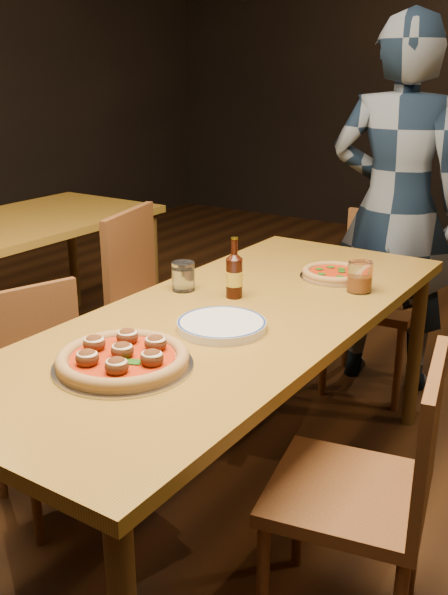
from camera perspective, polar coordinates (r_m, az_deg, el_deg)
The scene contains 13 objects.
ground at distance 2.54m, azimuth 0.65°, elevation -17.44°, with size 9.00×9.00×0.00m, color black.
table_main at distance 2.20m, azimuth 0.72°, elevation -3.13°, with size 0.80×2.00×0.75m.
chair_main_nw at distance 2.41m, azimuth -14.34°, elevation -8.68°, with size 0.38×0.38×0.82m, color #552D16, non-canonical shape.
chair_main_sw at distance 2.98m, azimuth -4.31°, elevation -1.13°, with size 0.45×0.45×0.96m, color #552D16, non-canonical shape.
chair_main_e at distance 1.88m, azimuth 10.57°, elevation -16.01°, with size 0.41×0.41×0.88m, color #552D16, non-canonical shape.
chair_end at distance 3.26m, azimuth 12.78°, elevation -0.44°, with size 0.42×0.42×0.89m, color #552D16, non-canonical shape.
pizza_meatball at distance 1.81m, azimuth -8.71°, elevation -5.17°, with size 0.38×0.38×0.07m.
pizza_margherita at distance 2.58m, azimuth 9.45°, elevation 2.08°, with size 0.26×0.26×0.03m.
plate_stack at distance 2.04m, azimuth -0.20°, elevation -2.42°, with size 0.28×0.28×0.03m, color white.
beer_bottle at distance 2.30m, azimuth 0.89°, elevation 1.81°, with size 0.06×0.06×0.21m.
water_glass at distance 2.39m, azimuth -3.52°, elevation 1.83°, with size 0.08×0.08×0.10m, color white.
amber_glass at distance 2.42m, azimuth 11.61°, elevation 1.76°, with size 0.09×0.09×0.11m, color #A64F12.
diner at distance 3.27m, azimuth 14.60°, elevation 7.39°, with size 0.64×0.42×1.76m, color black.
Camera 1 is at (1.10, -1.71, 1.52)m, focal length 40.00 mm.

